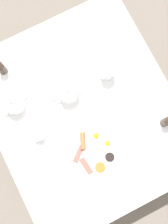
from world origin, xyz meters
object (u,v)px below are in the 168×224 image
teapot_near (14,104)px  teapot_far (68,93)px  pepper_grinder (167,121)px  knife_by_plate (36,67)px  breakfast_plate (94,151)px  napkin_folded (75,45)px  creamer_jug (38,135)px  salt_grinder (0,67)px  fork_by_plate (47,199)px  teacup_with_saucer_left (94,208)px  water_glass_tall (107,70)px

teapot_near → teapot_far: bearing=154.3°
teapot_near → teapot_far: same height
pepper_grinder → knife_by_plate: (0.57, 0.47, -0.06)m
breakfast_plate → napkin_folded: size_ratio=1.41×
creamer_jug → salt_grinder: size_ratio=0.71×
salt_grinder → creamer_jug: bearing=-177.2°
teapot_far → salt_grinder: size_ratio=1.66×
fork_by_plate → knife_by_plate: same height
napkin_folded → breakfast_plate: bearing=163.4°
teacup_with_saucer_left → water_glass_tall: water_glass_tall is taller
creamer_jug → knife_by_plate: size_ratio=0.47×
breakfast_plate → water_glass_tall: water_glass_tall is taller
creamer_jug → salt_grinder: bearing=2.8°
pepper_grinder → fork_by_plate: size_ratio=0.67×
water_glass_tall → creamer_jug: size_ratio=1.53×
teapot_near → knife_by_plate: teapot_near is taller
breakfast_plate → pepper_grinder: pepper_grinder is taller
water_glass_tall → pepper_grinder: size_ratio=1.10×
teapot_near → salt_grinder: 0.20m
breakfast_plate → teapot_far: (0.32, -0.01, 0.04)m
teapot_near → creamer_jug: size_ratio=2.31×
creamer_jug → knife_by_plate: (0.34, -0.14, -0.03)m
creamer_jug → napkin_folded: size_ratio=0.36×
water_glass_tall → creamer_jug: bearing=106.5°
breakfast_plate → napkin_folded: breakfast_plate is taller
fork_by_plate → teacup_with_saucer_left: bearing=-126.2°
water_glass_tall → creamer_jug: water_glass_tall is taller
salt_grinder → fork_by_plate: bearing=173.5°
salt_grinder → fork_by_plate: (-0.70, 0.08, -0.06)m
creamer_jug → fork_by_plate: creamer_jug is taller
knife_by_plate → breakfast_plate: bearing=-171.8°
water_glass_tall → knife_by_plate: bearing=57.8°
teacup_with_saucer_left → knife_by_plate: teacup_with_saucer_left is taller
breakfast_plate → napkin_folded: (0.56, -0.17, -0.00)m
teapot_near → fork_by_plate: teapot_near is taller
teapot_far → teacup_with_saucer_left: (-0.56, 0.14, -0.02)m
napkin_folded → fork_by_plate: napkin_folded is taller
napkin_folded → teacup_with_saucer_left: bearing=159.7°
teapot_far → napkin_folded: size_ratio=0.83×
breakfast_plate → salt_grinder: salt_grinder is taller
pepper_grinder → salt_grinder: (0.63, 0.63, 0.00)m
creamer_jug → pepper_grinder: pepper_grinder is taller
breakfast_plate → teapot_far: size_ratio=1.70×
teapot_near → teapot_far: 0.28m
teapot_far → salt_grinder: bearing=140.3°
water_glass_tall → teapot_near: bearing=82.9°
pepper_grinder → knife_by_plate: 0.74m
creamer_jug → water_glass_tall: bearing=-73.5°
teapot_near → creamer_jug: teapot_near is taller
breakfast_plate → salt_grinder: bearing=21.6°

